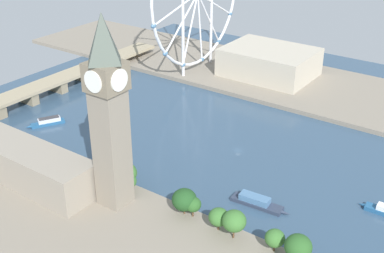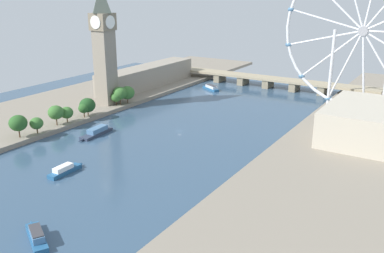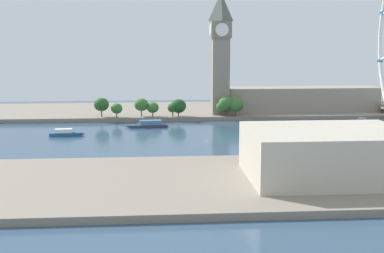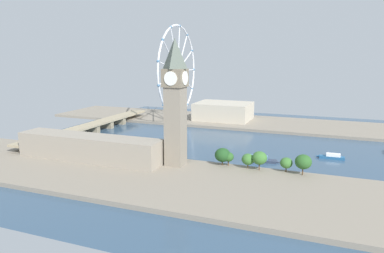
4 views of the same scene
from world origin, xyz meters
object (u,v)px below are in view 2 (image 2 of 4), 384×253
object	(u,v)px
tour_boat_2	(96,132)
tour_boat_3	(65,170)
tour_boat_1	(36,236)
river_bridge	(268,80)
tour_boat_0	(211,88)
clock_tower	(104,44)
ferris_wheel	(363,32)
parliament_block	(147,76)
riverside_hall	(371,123)

from	to	relation	value
tour_boat_2	tour_boat_3	world-z (taller)	tour_boat_2
tour_boat_1	tour_boat_3	distance (m)	61.15
river_bridge	tour_boat_0	distance (m)	55.78
river_bridge	tour_boat_3	bearing A→B (deg)	-93.00
clock_tower	tour_boat_0	world-z (taller)	clock_tower
river_bridge	ferris_wheel	bearing A→B (deg)	-33.74
clock_tower	tour_boat_2	xyz separation A→B (m)	(39.37, -53.69, -47.74)
ferris_wheel	tour_boat_2	bearing A→B (deg)	-136.15
river_bridge	tour_boat_3	distance (m)	238.76
tour_boat_3	tour_boat_0	bearing A→B (deg)	6.67
parliament_block	tour_boat_0	size ratio (longest dim) A/B	5.16
parliament_block	tour_boat_1	xyz separation A→B (m)	(117.09, -220.84, -10.20)
tour_boat_1	clock_tower	bearing A→B (deg)	-26.14
clock_tower	parliament_block	xyz separation A→B (m)	(-11.76, 66.82, -37.46)
parliament_block	ferris_wheel	bearing A→B (deg)	1.71
river_bridge	tour_boat_1	bearing A→B (deg)	-84.99
parliament_block	tour_boat_1	distance (m)	250.17
clock_tower	tour_boat_0	bearing A→B (deg)	67.50
tour_boat_3	clock_tower	bearing A→B (deg)	31.25
tour_boat_3	tour_boat_1	bearing A→B (deg)	-143.44
parliament_block	ferris_wheel	xyz separation A→B (m)	(182.27, 5.46, 48.86)
parliament_block	river_bridge	world-z (taller)	parliament_block
clock_tower	tour_boat_1	size ratio (longest dim) A/B	3.89
clock_tower	riverside_hall	size ratio (longest dim) A/B	1.37
clock_tower	tour_boat_1	bearing A→B (deg)	-55.63
clock_tower	riverside_hall	bearing A→B (deg)	6.05
ferris_wheel	tour_boat_3	size ratio (longest dim) A/B	5.06
river_bridge	tour_boat_0	xyz separation A→B (m)	(-40.88, -37.62, -5.00)
river_bridge	riverside_hall	bearing A→B (deg)	-45.43
parliament_block	tour_boat_1	bearing A→B (deg)	-62.07
riverside_hall	tour_boat_1	size ratio (longest dim) A/B	2.84
tour_boat_1	tour_boat_2	bearing A→B (deg)	-27.18
riverside_hall	tour_boat_3	world-z (taller)	riverside_hall
clock_tower	parliament_block	size ratio (longest dim) A/B	0.76
clock_tower	tour_boat_3	size ratio (longest dim) A/B	4.00
parliament_block	river_bridge	distance (m)	113.18
tour_boat_2	river_bridge	bearing A→B (deg)	163.37
tour_boat_0	tour_boat_2	world-z (taller)	tour_boat_2
clock_tower	riverside_hall	distance (m)	195.35
tour_boat_2	riverside_hall	bearing A→B (deg)	111.75
tour_boat_1	tour_boat_2	size ratio (longest dim) A/B	0.78
parliament_block	riverside_hall	world-z (taller)	riverside_hall
river_bridge	tour_boat_3	world-z (taller)	river_bridge
tour_boat_0	tour_boat_3	world-z (taller)	tour_boat_0
ferris_wheel	tour_boat_1	xyz separation A→B (m)	(-65.18, -226.30, -59.06)
tour_boat_0	parliament_block	bearing A→B (deg)	57.68
riverside_hall	tour_boat_2	bearing A→B (deg)	-153.99
riverside_hall	river_bridge	distance (m)	157.81
parliament_block	riverside_hall	xyz separation A→B (m)	(202.62, -46.58, 1.11)
ferris_wheel	tour_boat_2	world-z (taller)	ferris_wheel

